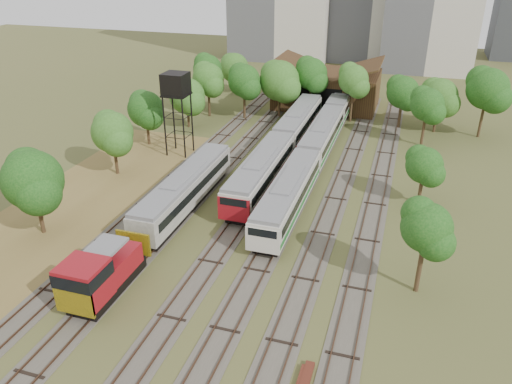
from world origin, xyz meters
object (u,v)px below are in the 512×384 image
(railcar_red_set, at_px, (282,145))
(railcar_green_set, at_px, (322,137))
(water_tower, at_px, (176,86))
(shunter_locomotive, at_px, (99,275))

(railcar_red_set, relative_size, railcar_green_set, 0.66)
(railcar_red_set, relative_size, water_tower, 3.42)
(railcar_red_set, height_order, water_tower, water_tower)
(railcar_red_set, relative_size, shunter_locomotive, 4.26)
(railcar_green_set, xyz_separation_m, shunter_locomotive, (-10.00, -34.12, 0.03))
(railcar_red_set, bearing_deg, water_tower, -173.19)
(water_tower, bearing_deg, railcar_green_set, 20.00)
(railcar_green_set, distance_m, shunter_locomotive, 35.56)
(railcar_red_set, height_order, shunter_locomotive, shunter_locomotive)
(water_tower, bearing_deg, railcar_red_set, 6.81)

